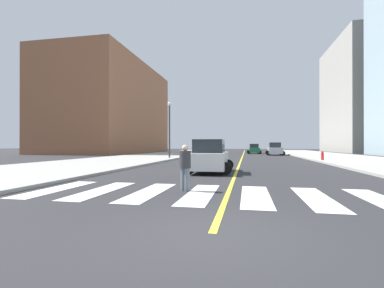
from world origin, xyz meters
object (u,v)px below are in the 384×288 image
Objects in this scene: fire_hydrant at (322,156)px; car_red_second at (207,149)px; car_white_nearest at (210,157)px; car_green_fourth at (254,149)px; street_lamp at (169,124)px; car_silver_third at (275,149)px; pedestrian_crossing at (185,166)px.

car_red_second is at bearing 139.69° from fire_hydrant.
car_white_nearest is 36.37m from car_green_fourth.
car_white_nearest is at bearing -65.53° from street_lamp.
car_silver_third is (10.22, 5.57, -0.03)m from car_red_second.
car_silver_third reaches higher than car_white_nearest.
car_green_fourth is at bearing 83.64° from car_white_nearest.
pedestrian_crossing is 0.25× the size of street_lamp.
pedestrian_crossing is at bearing -90.73° from car_white_nearest.
car_green_fourth is at bearing 104.42° from fire_hydrant.
street_lamp is (-13.31, -14.69, 3.11)m from car_silver_third.
street_lamp is (-6.77, 21.52, 3.15)m from pedestrian_crossing.
fire_hydrant is 0.14× the size of street_lamp.
car_white_nearest is at bearing -126.53° from fire_hydrant.
street_lamp is (-6.74, 14.82, 3.14)m from car_white_nearest.
car_white_nearest is 0.67× the size of street_lamp.
pedestrian_crossing is at bearing -82.75° from car_red_second.
car_white_nearest is 4.95× the size of fire_hydrant.
street_lamp reaches higher than car_white_nearest.
pedestrian_crossing is 1.85× the size of fire_hydrant.
fire_hydrant is at bearing -39.89° from car_red_second.
car_white_nearest reaches higher than fire_hydrant.
pedestrian_crossing is (-3.44, -42.90, 0.04)m from car_green_fourth.
pedestrian_crossing is (0.02, -6.70, -0.01)m from car_white_nearest.
fire_hydrant is at bearing 101.87° from car_green_fourth.
car_red_second is at bearing 57.35° from car_green_fourth.
car_white_nearest is at bearing -66.89° from pedestrian_crossing.
fire_hydrant is (13.13, -11.14, -0.40)m from car_red_second.
car_red_second is at bearing 29.38° from car_silver_third.
car_green_fourth is 4.72× the size of fire_hydrant.
car_red_second is at bearing 97.77° from car_white_nearest.
car_red_second reaches higher than pedestrian_crossing.
street_lamp is at bearing 61.93° from car_green_fourth.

